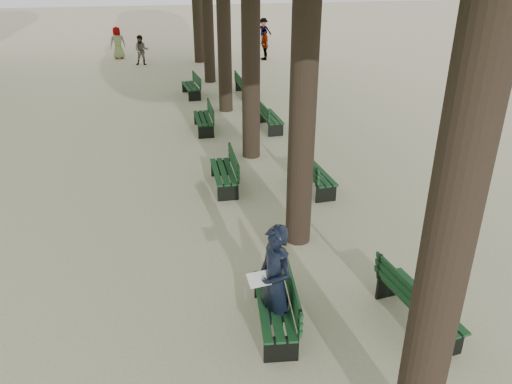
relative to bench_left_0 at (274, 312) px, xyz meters
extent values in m
plane|color=#BEB790|center=(-0.37, -0.43, -0.27)|extent=(120.00, 120.00, 0.00)
cylinder|color=#33261C|center=(1.13, -2.43, 3.48)|extent=(0.52, 0.52, 7.50)
cylinder|color=#33261C|center=(1.13, 2.57, 3.48)|extent=(0.52, 0.52, 7.50)
cylinder|color=#33261C|center=(1.13, 7.57, 3.48)|extent=(0.52, 0.52, 7.50)
cylinder|color=#33261C|center=(1.13, 12.57, 3.48)|extent=(0.52, 0.52, 7.50)
cube|color=black|center=(-0.02, 0.00, -0.05)|extent=(0.73, 1.85, 0.45)
cube|color=black|center=(-0.02, 0.00, 0.18)|extent=(0.75, 1.85, 0.04)
cube|color=black|center=(0.26, -0.03, 0.45)|extent=(0.25, 1.79, 0.40)
cube|color=black|center=(-0.02, 5.49, -0.05)|extent=(0.57, 1.81, 0.45)
cube|color=black|center=(-0.02, 5.49, 0.18)|extent=(0.59, 1.81, 0.04)
cube|color=black|center=(0.26, 5.49, 0.45)|extent=(0.09, 1.80, 0.40)
cube|color=black|center=(-0.02, 10.23, -0.05)|extent=(0.54, 1.81, 0.45)
cube|color=black|center=(-0.02, 10.23, 0.18)|extent=(0.56, 1.81, 0.04)
cube|color=black|center=(0.26, 10.22, 0.45)|extent=(0.06, 1.80, 0.40)
cube|color=black|center=(-0.02, 14.99, -0.05)|extent=(0.68, 1.84, 0.45)
cube|color=black|center=(-0.02, 14.99, 0.18)|extent=(0.70, 1.84, 0.04)
cube|color=black|center=(0.26, 15.01, 0.45)|extent=(0.21, 1.80, 0.40)
cube|color=black|center=(2.28, -0.42, -0.05)|extent=(0.74, 1.85, 0.45)
cube|color=black|center=(2.28, -0.42, 0.18)|extent=(0.76, 1.85, 0.04)
cube|color=black|center=(2.01, -0.46, 0.45)|extent=(0.27, 1.79, 0.40)
cube|color=black|center=(2.28, 4.93, -0.05)|extent=(0.62, 1.83, 0.45)
cube|color=black|center=(2.28, 4.93, 0.18)|extent=(0.64, 1.83, 0.04)
cube|color=black|center=(2.00, 4.92, 0.45)|extent=(0.14, 1.80, 0.40)
cube|color=black|center=(2.28, 9.95, -0.05)|extent=(0.57, 1.81, 0.45)
cube|color=black|center=(2.28, 9.95, 0.18)|extent=(0.59, 1.81, 0.04)
cube|color=black|center=(2.00, 9.94, 0.45)|extent=(0.09, 1.80, 0.40)
cube|color=black|center=(2.28, 14.71, -0.05)|extent=(0.52, 1.80, 0.45)
cube|color=black|center=(2.28, 14.71, 0.18)|extent=(0.54, 1.80, 0.04)
cube|color=black|center=(2.00, 14.71, 0.45)|extent=(0.04, 1.80, 0.40)
imported|color=black|center=(-0.04, -0.13, 0.68)|extent=(0.66, 0.85, 1.91)
cube|color=white|center=(-0.29, -0.13, 0.78)|extent=(0.37, 0.29, 0.12)
imported|color=#262628|center=(-3.35, 24.57, 0.62)|extent=(0.94, 0.57, 1.79)
imported|color=#262628|center=(-2.01, 22.33, 0.52)|extent=(0.80, 0.39, 1.59)
imported|color=#262628|center=(4.90, 22.46, 0.59)|extent=(0.39, 1.02, 1.72)
imported|color=#262628|center=(6.08, 28.06, 0.58)|extent=(1.13, 0.48, 1.70)
camera|label=1|loc=(-1.60, -6.20, 5.18)|focal=35.00mm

